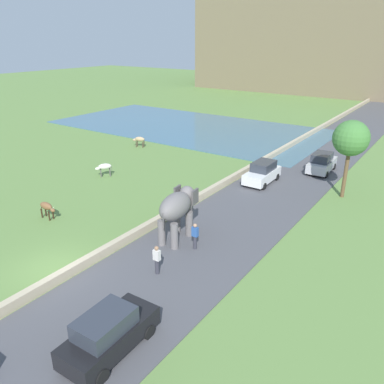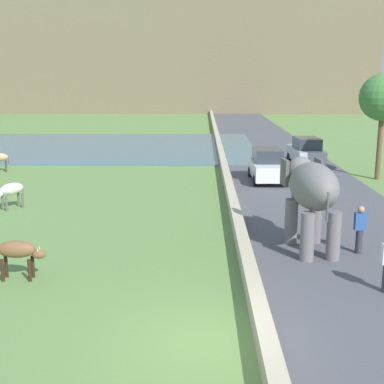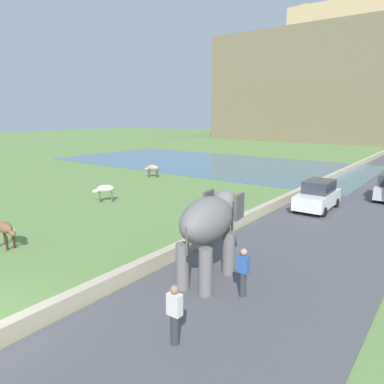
% 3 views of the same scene
% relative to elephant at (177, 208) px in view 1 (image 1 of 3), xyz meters
% --- Properties ---
extents(ground_plane, '(220.00, 220.00, 0.00)m').
position_rel_elephant_xyz_m(ground_plane, '(-3.40, -6.27, -2.04)').
color(ground_plane, '#608442').
extents(road_surface, '(7.00, 120.00, 0.06)m').
position_rel_elephant_xyz_m(road_surface, '(1.60, 13.73, -2.01)').
color(road_surface, '#4C4C51').
rests_on(road_surface, ground).
extents(barrier_wall, '(0.40, 110.00, 0.52)m').
position_rel_elephant_xyz_m(barrier_wall, '(-2.20, 11.73, -1.77)').
color(barrier_wall, tan).
rests_on(barrier_wall, ground).
extents(lake, '(36.00, 18.00, 0.08)m').
position_rel_elephant_xyz_m(lake, '(-17.40, 25.42, -2.00)').
color(lake, '#426B84').
rests_on(lake, ground).
extents(hill_distant, '(64.00, 28.00, 22.86)m').
position_rel_elephant_xyz_m(hill_distant, '(-9.40, 76.17, 9.39)').
color(hill_distant, '#75664C').
rests_on(hill_distant, ground).
extents(elephant, '(1.71, 3.54, 2.99)m').
position_rel_elephant_xyz_m(elephant, '(0.00, 0.00, 0.00)').
color(elephant, slate).
rests_on(elephant, ground).
extents(person_beside_elephant, '(0.36, 0.22, 1.63)m').
position_rel_elephant_xyz_m(person_beside_elephant, '(1.54, -0.42, -1.16)').
color(person_beside_elephant, '#33333D').
rests_on(person_beside_elephant, ground).
extents(person_trailing, '(0.36, 0.22, 1.63)m').
position_rel_elephant_xyz_m(person_trailing, '(1.36, -3.54, -1.16)').
color(person_trailing, '#33333D').
rests_on(person_trailing, ground).
extents(car_silver, '(1.92, 4.07, 1.80)m').
position_rel_elephant_xyz_m(car_silver, '(3.18, 16.99, -1.14)').
color(car_silver, '#B7B7BC').
rests_on(car_silver, ground).
extents(car_black, '(1.91, 4.06, 1.80)m').
position_rel_elephant_xyz_m(car_black, '(3.18, -8.57, -1.14)').
color(car_black, black).
rests_on(car_black, ground).
extents(car_white, '(1.83, 4.02, 1.80)m').
position_rel_elephant_xyz_m(car_white, '(0.03, 11.54, -1.14)').
color(car_white, white).
rests_on(car_white, ground).
extents(cow_tan, '(1.42, 0.76, 1.15)m').
position_rel_elephant_xyz_m(cow_tan, '(-15.78, 14.10, -1.20)').
color(cow_tan, tan).
rests_on(cow_tan, ground).
extents(cow_brown, '(1.39, 0.45, 1.15)m').
position_rel_elephant_xyz_m(cow_brown, '(-8.74, -2.69, -1.20)').
color(cow_brown, brown).
rests_on(cow_brown, ground).
extents(cow_white, '(1.13, 1.29, 1.15)m').
position_rel_elephant_xyz_m(cow_white, '(-11.82, 5.28, -1.20)').
color(cow_white, silver).
rests_on(cow_white, ground).
extents(tree_near, '(2.57, 2.57, 5.81)m').
position_rel_elephant_xyz_m(tree_near, '(6.27, 12.31, 2.45)').
color(tree_near, brown).
rests_on(tree_near, ground).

